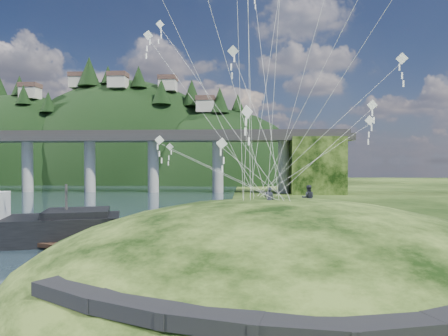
{
  "coord_description": "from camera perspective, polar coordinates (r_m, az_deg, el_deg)",
  "views": [
    {
      "loc": [
        5.67,
        -24.26,
        7.53
      ],
      "look_at": [
        4.0,
        6.0,
        7.0
      ],
      "focal_mm": 32.0,
      "sensor_mm": 36.0,
      "label": 1
    }
  ],
  "objects": [
    {
      "name": "ground",
      "position": [
        26.03,
        -9.95,
        -15.83
      ],
      "size": [
        320.0,
        320.0,
        0.0
      ],
      "primitive_type": "plane",
      "color": "black",
      "rests_on": "ground"
    },
    {
      "name": "grass_hill",
      "position": [
        27.87,
        8.18,
        -17.92
      ],
      "size": [
        36.0,
        32.0,
        13.0
      ],
      "color": "black",
      "rests_on": "ground"
    },
    {
      "name": "footpath",
      "position": [
        15.61,
        10.12,
        -19.43
      ],
      "size": [
        22.29,
        5.84,
        0.83
      ],
      "color": "black",
      "rests_on": "ground"
    },
    {
      "name": "bridge",
      "position": [
        99.67,
        -15.66,
        2.21
      ],
      "size": [
        160.0,
        11.0,
        15.0
      ],
      "color": "#2D2B2B",
      "rests_on": "ground"
    },
    {
      "name": "far_ridge",
      "position": [
        155.22,
        -15.4,
        -4.57
      ],
      "size": [
        153.0,
        70.0,
        94.5
      ],
      "color": "black",
      "rests_on": "ground"
    },
    {
      "name": "wooden_dock",
      "position": [
        33.67,
        -16.52,
        -11.22
      ],
      "size": [
        13.31,
        7.31,
        0.97
      ],
      "color": "#331E15",
      "rests_on": "ground"
    },
    {
      "name": "kite_flyers",
      "position": [
        28.56,
        10.72,
        -2.47
      ],
      "size": [
        3.74,
        3.33,
        1.88
      ],
      "color": "#22242E",
      "rests_on": "ground"
    },
    {
      "name": "kite_swarm",
      "position": [
        29.89,
        4.88,
        21.09
      ],
      "size": [
        19.75,
        16.19,
        20.47
      ],
      "color": "white",
      "rests_on": "ground"
    }
  ]
}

